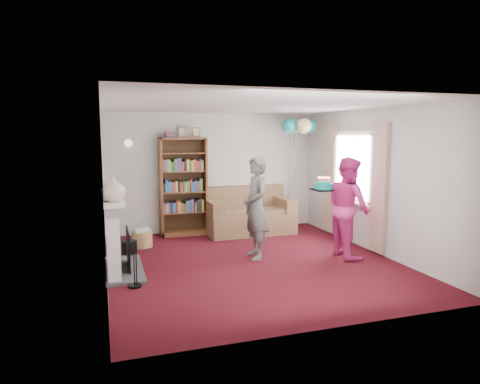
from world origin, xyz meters
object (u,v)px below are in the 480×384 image
object	(u,v)px
sofa	(248,215)
person_striped	(256,208)
person_magenta	(348,207)
birthday_cake	(324,186)
bookcase	(183,187)

from	to	relation	value
sofa	person_striped	world-z (taller)	person_striped
sofa	person_magenta	bearing A→B (deg)	-66.44
person_magenta	birthday_cake	bearing A→B (deg)	64.24
birthday_cake	sofa	bearing A→B (deg)	107.39
person_magenta	birthday_cake	world-z (taller)	person_magenta
sofa	birthday_cake	world-z (taller)	birthday_cake
person_magenta	sofa	bearing A→B (deg)	24.40
person_striped	bookcase	bearing A→B (deg)	-157.05
person_magenta	person_striped	bearing A→B (deg)	75.71
bookcase	person_striped	size ratio (longest dim) A/B	1.29
birthday_cake	person_striped	bearing A→B (deg)	169.78
person_magenta	birthday_cake	distance (m)	0.54
sofa	person_striped	bearing A→B (deg)	-105.94
birthday_cake	bookcase	bearing A→B (deg)	131.06
bookcase	person_magenta	distance (m)	3.40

